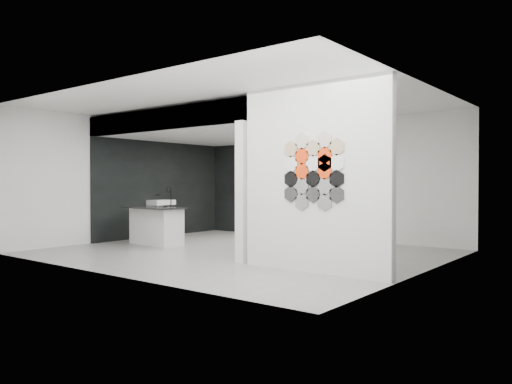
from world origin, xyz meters
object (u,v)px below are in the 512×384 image
object	(u,v)px
partition_panel	(315,178)
utensil_cup	(257,181)
wall_basin	(161,202)
kitchen_island	(156,225)
glass_bowl	(325,181)
bottle_dark	(277,180)
stockpot	(249,180)
kettle	(313,180)
glass_vase	(325,180)

from	to	relation	value
partition_panel	utensil_cup	world-z (taller)	partition_panel
wall_basin	kitchen_island	size ratio (longest dim) A/B	0.37
glass_bowl	kitchen_island	bearing A→B (deg)	-126.87
glass_bowl	bottle_dark	xyz separation A→B (m)	(-1.38, 0.00, 0.03)
bottle_dark	utensil_cup	distance (m)	0.66
partition_panel	glass_bowl	xyz separation A→B (m)	(-2.08, 3.87, -0.03)
stockpot	utensil_cup	xyz separation A→B (m)	(0.25, 0.00, -0.04)
wall_basin	kettle	xyz separation A→B (m)	(3.06, 2.07, 0.54)
kettle	glass_vase	bearing A→B (deg)	-3.83
kitchen_island	glass_bowl	size ratio (longest dim) A/B	11.70
kettle	bottle_dark	size ratio (longest dim) A/B	1.03
partition_panel	glass_bowl	world-z (taller)	partition_panel
kitchen_island	bottle_dark	xyz separation A→B (m)	(0.97, 3.12, 0.97)
wall_basin	stockpot	xyz separation A→B (m)	(1.11, 2.07, 0.57)
kitchen_island	bottle_dark	distance (m)	3.41
wall_basin	bottle_dark	bearing A→B (deg)	45.72
kitchen_island	glass_bowl	bearing A→B (deg)	60.93
kettle	glass_vase	size ratio (longest dim) A/B	1.02
stockpot	glass_bowl	xyz separation A→B (m)	(2.28, 0.00, -0.05)
stockpot	glass_vase	distance (m)	2.28
stockpot	bottle_dark	bearing A→B (deg)	0.00
glass_bowl	bottle_dark	world-z (taller)	bottle_dark
kitchen_island	bottle_dark	size ratio (longest dim) A/B	10.75
kitchen_island	wall_basin	bearing A→B (deg)	142.45
wall_basin	kitchen_island	bearing A→B (deg)	-45.35
stockpot	wall_basin	bearing A→B (deg)	-118.18
kitchen_island	stockpot	distance (m)	3.28
kitchen_island	glass_vase	xyz separation A→B (m)	(2.34, 3.12, 0.98)
partition_panel	wall_basin	bearing A→B (deg)	161.77
glass_vase	kettle	bearing A→B (deg)	180.00
glass_bowl	utensil_cup	xyz separation A→B (m)	(-2.04, 0.00, 0.01)
partition_panel	bottle_dark	distance (m)	5.18
kettle	utensil_cup	bearing A→B (deg)	176.17
wall_basin	glass_vase	size ratio (longest dim) A/B	3.94
glass_bowl	bottle_dark	size ratio (longest dim) A/B	0.92
stockpot	kettle	size ratio (longest dim) A/B	1.51
partition_panel	utensil_cup	distance (m)	5.64
glass_bowl	glass_vase	world-z (taller)	glass_vase
partition_panel	bottle_dark	world-z (taller)	partition_panel
glass_bowl	glass_vase	distance (m)	0.03
kettle	glass_bowl	bearing A→B (deg)	-3.83
wall_basin	kettle	bearing A→B (deg)	34.00
partition_panel	stockpot	bearing A→B (deg)	138.43
stockpot	glass_vase	size ratio (longest dim) A/B	1.54
kettle	glass_vase	world-z (taller)	glass_vase
partition_panel	glass_vase	size ratio (longest dim) A/B	18.41
stockpot	glass_bowl	bearing A→B (deg)	0.00
kettle	utensil_cup	xyz separation A→B (m)	(-1.71, 0.00, -0.01)
bottle_dark	utensil_cup	xyz separation A→B (m)	(-0.66, 0.00, -0.02)
wall_basin	partition_panel	bearing A→B (deg)	-18.23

